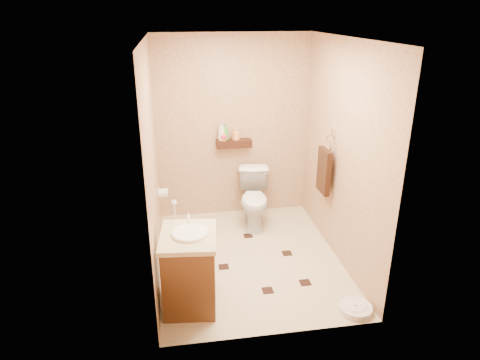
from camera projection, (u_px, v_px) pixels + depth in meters
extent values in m
plane|color=beige|center=(249.00, 258.00, 4.89)|extent=(2.50, 2.50, 0.00)
cube|color=tan|center=(233.00, 128.00, 5.59)|extent=(2.00, 0.04, 2.40)
cube|color=tan|center=(280.00, 211.00, 3.30)|extent=(2.00, 0.04, 2.40)
cube|color=tan|center=(153.00, 164.00, 4.30)|extent=(0.04, 2.50, 2.40)
cube|color=tan|center=(342.00, 154.00, 4.60)|extent=(0.04, 2.50, 2.40)
cube|color=white|center=(251.00, 38.00, 4.00)|extent=(2.00, 2.50, 0.02)
cube|color=#32190D|center=(234.00, 143.00, 5.59)|extent=(0.46, 0.14, 0.10)
cube|color=black|center=(224.00, 267.00, 4.72)|extent=(0.11, 0.11, 0.01)
cube|color=black|center=(287.00, 253.00, 4.99)|extent=(0.11, 0.11, 0.01)
cube|color=black|center=(268.00, 290.00, 4.32)|extent=(0.11, 0.11, 0.01)
cube|color=black|center=(203.00, 241.00, 5.25)|extent=(0.11, 0.11, 0.01)
cube|color=black|center=(305.00, 283.00, 4.45)|extent=(0.11, 0.11, 0.01)
cube|color=black|center=(248.00, 236.00, 5.37)|extent=(0.11, 0.11, 0.01)
imported|color=white|center=(254.00, 199.00, 5.55)|extent=(0.49, 0.75, 0.72)
cube|color=brown|center=(190.00, 272.00, 4.02)|extent=(0.53, 0.62, 0.70)
cube|color=beige|center=(188.00, 237.00, 3.88)|extent=(0.57, 0.66, 0.05)
cylinder|color=white|center=(190.00, 234.00, 3.87)|extent=(0.33, 0.33, 0.05)
cylinder|color=silver|center=(189.00, 218.00, 4.03)|extent=(0.03, 0.03, 0.11)
cylinder|color=white|center=(355.00, 309.00, 4.02)|extent=(0.34, 0.34, 0.06)
cylinder|color=white|center=(356.00, 306.00, 4.01)|extent=(0.19, 0.19, 0.01)
cylinder|color=#175F52|center=(176.00, 229.00, 5.42)|extent=(0.11, 0.11, 0.12)
cylinder|color=white|center=(175.00, 214.00, 5.34)|extent=(0.02, 0.02, 0.33)
sphere|color=white|center=(174.00, 203.00, 5.28)|extent=(0.08, 0.08, 0.08)
cube|color=silver|center=(333.00, 132.00, 4.76)|extent=(0.03, 0.06, 0.08)
torus|color=silver|center=(329.00, 142.00, 4.80)|extent=(0.02, 0.19, 0.19)
cube|color=#311C0E|center=(324.00, 171.00, 4.92)|extent=(0.06, 0.30, 0.52)
cylinder|color=white|center=(163.00, 193.00, 5.13)|extent=(0.11, 0.11, 0.11)
cylinder|color=silver|center=(159.00, 189.00, 5.10)|extent=(0.04, 0.02, 0.02)
imported|color=silver|center=(222.00, 131.00, 5.50)|extent=(0.13, 0.13, 0.25)
imported|color=yellow|center=(223.00, 134.00, 5.51)|extent=(0.11, 0.11, 0.18)
imported|color=#E11A44|center=(223.00, 135.00, 5.52)|extent=(0.15, 0.15, 0.15)
imported|color=green|center=(225.00, 132.00, 5.51)|extent=(0.09, 0.09, 0.22)
imported|color=#FFA054|center=(236.00, 134.00, 5.54)|extent=(0.09, 0.09, 0.16)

